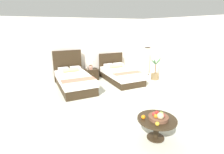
{
  "coord_description": "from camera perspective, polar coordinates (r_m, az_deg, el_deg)",
  "views": [
    {
      "loc": [
        -2.54,
        -4.26,
        2.26
      ],
      "look_at": [
        -0.09,
        0.54,
        0.67
      ],
      "focal_mm": 27.81,
      "sensor_mm": 36.0,
      "label": 1
    }
  ],
  "objects": [
    {
      "name": "wall_side_right",
      "position": [
        7.33,
        23.07,
        7.59
      ],
      "size": [
        0.12,
        5.44,
        2.58
      ],
      "primitive_type": "cube",
      "color": "white",
      "rests_on": "ground"
    },
    {
      "name": "coffee_table",
      "position": [
        3.77,
        14.48,
        -14.42
      ],
      "size": [
        0.79,
        0.79,
        0.46
      ],
      "color": "#2F2214",
      "rests_on": "ground"
    },
    {
      "name": "potted_palm",
      "position": [
        7.8,
        13.98,
        0.98
      ],
      "size": [
        0.55,
        0.45,
        0.95
      ],
      "color": "brown",
      "rests_on": "ground"
    },
    {
      "name": "loose_orange",
      "position": [
        3.63,
        10.26,
        -12.82
      ],
      "size": [
        0.09,
        0.09,
        0.09
      ],
      "color": "orange",
      "rests_on": "coffee_table"
    },
    {
      "name": "bed_near_window",
      "position": [
        6.64,
        -12.38,
        -1.08
      ],
      "size": [
        1.21,
        2.23,
        1.3
      ],
      "color": "#2F2214",
      "rests_on": "ground"
    },
    {
      "name": "vase",
      "position": [
        7.37,
        -8.01,
        2.87
      ],
      "size": [
        0.07,
        0.07,
        0.14
      ],
      "color": "gray",
      "rests_on": "nightstand"
    },
    {
      "name": "bed_near_corner",
      "position": [
        7.37,
        2.81,
        0.82
      ],
      "size": [
        1.22,
        2.14,
        1.06
      ],
      "color": "#2F2214",
      "rests_on": "ground"
    },
    {
      "name": "table_lamp",
      "position": [
        7.44,
        -7.03,
        4.43
      ],
      "size": [
        0.32,
        0.32,
        0.37
      ],
      "color": "tan",
      "rests_on": "nightstand"
    },
    {
      "name": "ground_plane",
      "position": [
        5.45,
        3.48,
        -8.15
      ],
      "size": [
        9.66,
        9.84,
        0.02
      ],
      "primitive_type": "cube",
      "color": "beige"
    },
    {
      "name": "wall_back",
      "position": [
        7.86,
        -8.08,
        9.25
      ],
      "size": [
        9.66,
        0.12,
        2.58
      ],
      "primitive_type": "cube",
      "color": "white",
      "rests_on": "ground"
    },
    {
      "name": "fruit_bowl",
      "position": [
        3.67,
        15.07,
        -12.51
      ],
      "size": [
        0.4,
        0.4,
        0.19
      ],
      "color": "brown",
      "rests_on": "coffee_table"
    },
    {
      "name": "floor_lamp_corner",
      "position": [
        8.34,
        11.33,
        5.08
      ],
      "size": [
        0.21,
        0.21,
        1.32
      ],
      "color": "black",
      "rests_on": "ground"
    },
    {
      "name": "nightstand",
      "position": [
        7.54,
        -6.85,
        0.81
      ],
      "size": [
        0.54,
        0.41,
        0.48
      ],
      "color": "#2F2214",
      "rests_on": "ground"
    },
    {
      "name": "loose_apple",
      "position": [
        3.47,
        14.68,
        -14.66
      ],
      "size": [
        0.08,
        0.08,
        0.08
      ],
      "color": "gold",
      "rests_on": "coffee_table"
    }
  ]
}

